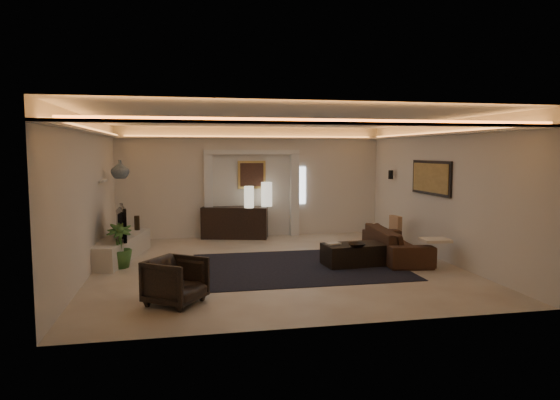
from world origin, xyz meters
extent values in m
plane|color=beige|center=(0.00, 0.00, 0.00)|extent=(7.00, 7.00, 0.00)
plane|color=white|center=(0.00, 0.00, 2.90)|extent=(7.00, 7.00, 0.00)
plane|color=silver|center=(0.00, 3.50, 1.45)|extent=(7.00, 0.00, 7.00)
plane|color=silver|center=(0.00, -3.50, 1.45)|extent=(7.00, 0.00, 7.00)
plane|color=silver|center=(-3.50, 0.00, 1.45)|extent=(0.00, 7.00, 7.00)
plane|color=silver|center=(3.50, 0.00, 1.45)|extent=(0.00, 7.00, 7.00)
cube|color=silver|center=(0.00, 0.00, 2.62)|extent=(7.00, 7.00, 0.04)
cube|color=white|center=(1.35, 3.48, 1.35)|extent=(0.25, 0.03, 1.00)
cube|color=black|center=(0.40, -0.20, 0.01)|extent=(4.00, 3.00, 0.01)
cube|color=silver|center=(-1.15, 3.40, 1.10)|extent=(0.22, 0.20, 2.20)
cube|color=silver|center=(1.15, 3.40, 1.10)|extent=(0.22, 0.20, 2.20)
cube|color=silver|center=(0.00, 3.40, 2.25)|extent=(2.52, 0.20, 0.12)
cube|color=tan|center=(0.00, 3.47, 1.65)|extent=(0.74, 0.04, 0.74)
cube|color=#4C2D1E|center=(0.00, 3.44, 1.65)|extent=(0.62, 0.02, 0.62)
cube|color=black|center=(3.47, 0.30, 1.70)|extent=(0.04, 1.64, 0.74)
cube|color=tan|center=(3.44, 0.30, 1.70)|extent=(0.02, 1.50, 0.62)
cylinder|color=black|center=(3.38, 2.20, 1.68)|extent=(0.12, 0.12, 0.22)
cube|color=silver|center=(-3.44, 1.40, 1.65)|extent=(0.10, 0.55, 0.04)
cube|color=black|center=(-0.49, 3.25, 0.40)|extent=(1.78, 0.93, 0.85)
cylinder|color=#F0EBCB|center=(-0.14, 2.98, 1.09)|extent=(0.29, 0.29, 0.55)
cylinder|color=silver|center=(0.36, 3.25, 1.09)|extent=(0.34, 0.34, 0.64)
cube|color=beige|center=(-3.15, 1.23, 0.23)|extent=(1.15, 2.60, 0.47)
imported|color=black|center=(-3.15, 1.03, 0.79)|extent=(1.20, 0.36, 0.68)
cylinder|color=black|center=(-2.85, 2.17, 0.64)|extent=(0.13, 0.13, 0.33)
imported|color=slate|center=(-3.15, 1.83, 1.87)|extent=(0.51, 0.51, 0.41)
imported|color=#366126|center=(-3.04, 0.40, 0.44)|extent=(0.53, 0.53, 0.87)
imported|color=#341A0F|center=(2.61, 0.13, 0.33)|extent=(2.31, 1.09, 0.65)
cube|color=#FBF3CE|center=(3.00, -0.82, 0.55)|extent=(0.55, 0.46, 0.06)
cube|color=#A87C56|center=(3.15, 1.35, 0.55)|extent=(0.17, 0.40, 0.38)
cube|color=black|center=(1.53, -0.29, 0.21)|extent=(1.26, 0.76, 0.45)
imported|color=black|center=(1.46, -0.61, 0.45)|extent=(0.36, 0.36, 0.08)
cube|color=beige|center=(1.11, -0.24, 0.42)|extent=(0.31, 0.26, 0.03)
imported|color=#2C2519|center=(-1.92, -2.16, 0.35)|extent=(1.05, 1.04, 0.69)
camera|label=1|loc=(-1.78, -9.46, 2.26)|focal=31.51mm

